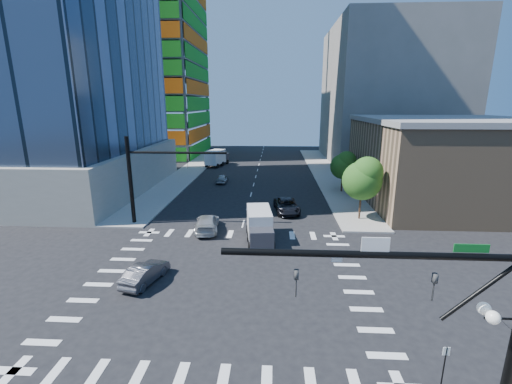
{
  "coord_description": "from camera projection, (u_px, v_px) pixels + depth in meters",
  "views": [
    {
      "loc": [
        3.22,
        -21.9,
        12.3
      ],
      "look_at": [
        1.58,
        8.0,
        4.53
      ],
      "focal_mm": 24.0,
      "sensor_mm": 36.0,
      "label": 1
    }
  ],
  "objects": [
    {
      "name": "box_truck_far",
      "position": [
        217.0,
        159.0,
        69.37
      ],
      "size": [
        4.17,
        6.64,
        3.24
      ],
      "rotation": [
        0.0,
        0.0,
        2.87
      ],
      "color": "black",
      "rests_on": "ground"
    },
    {
      "name": "car_sb_mid",
      "position": [
        222.0,
        179.0,
        54.49
      ],
      "size": [
        1.61,
        3.97,
        1.35
      ],
      "primitive_type": "imported",
      "rotation": [
        0.0,
        0.0,
        3.14
      ],
      "color": "#929598",
      "rests_on": "ground"
    },
    {
      "name": "bg_building_ne",
      "position": [
        387.0,
        95.0,
        72.63
      ],
      "size": [
        24.0,
        30.0,
        28.0
      ],
      "primitive_type": "cube",
      "color": "slate",
      "rests_on": "ground"
    },
    {
      "name": "car_sb_near",
      "position": [
        207.0,
        223.0,
        33.98
      ],
      "size": [
        2.81,
        5.61,
        1.57
      ],
      "primitive_type": "imported",
      "rotation": [
        0.0,
        0.0,
        3.26
      ],
      "color": "#B8B8B8",
      "rests_on": "ground"
    },
    {
      "name": "no_parking_sign",
      "position": [
        444.0,
        363.0,
        14.81
      ],
      "size": [
        0.3,
        0.06,
        2.2
      ],
      "color": "black",
      "rests_on": "ground"
    },
    {
      "name": "car_nb_far",
      "position": [
        287.0,
        206.0,
        39.69
      ],
      "size": [
        3.21,
        5.84,
        1.55
      ],
      "primitive_type": "imported",
      "rotation": [
        0.0,
        0.0,
        0.12
      ],
      "color": "black",
      "rests_on": "ground"
    },
    {
      "name": "sidewalk_ne",
      "position": [
        325.0,
        172.0,
        62.4
      ],
      "size": [
        5.0,
        60.0,
        0.15
      ],
      "primitive_type": "cube",
      "color": "gray",
      "rests_on": "ground"
    },
    {
      "name": "signal_mast_se",
      "position": [
        492.0,
        327.0,
        11.49
      ],
      "size": [
        10.51,
        2.48,
        9.0
      ],
      "color": "black",
      "rests_on": "sidewalk_se"
    },
    {
      "name": "car_sb_cross",
      "position": [
        145.0,
        273.0,
        24.14
      ],
      "size": [
        2.49,
        4.46,
        1.39
      ],
      "primitive_type": "imported",
      "rotation": [
        0.0,
        0.0,
        2.89
      ],
      "color": "#4C4B50",
      "rests_on": "ground"
    },
    {
      "name": "ground",
      "position": [
        228.0,
        281.0,
        24.43
      ],
      "size": [
        160.0,
        160.0,
        0.0
      ],
      "primitive_type": "plane",
      "color": "black",
      "rests_on": "ground"
    },
    {
      "name": "tree_north",
      "position": [
        344.0,
        165.0,
        47.77
      ],
      "size": [
        3.54,
        3.52,
        5.78
      ],
      "color": "#382316",
      "rests_on": "sidewalk_ne"
    },
    {
      "name": "box_truck_near",
      "position": [
        260.0,
        229.0,
        31.06
      ],
      "size": [
        2.9,
        5.6,
        2.82
      ],
      "rotation": [
        0.0,
        0.0,
        0.12
      ],
      "color": "black",
      "rests_on": "ground"
    },
    {
      "name": "commercial_building",
      "position": [
        448.0,
        161.0,
        43.02
      ],
      "size": [
        20.5,
        22.5,
        10.6
      ],
      "color": "#8E7152",
      "rests_on": "ground"
    },
    {
      "name": "signal_mast_nw",
      "position": [
        144.0,
        173.0,
        34.69
      ],
      "size": [
        10.2,
        0.4,
        9.0
      ],
      "color": "black",
      "rests_on": "sidewalk_nw"
    },
    {
      "name": "sidewalk_nw",
      "position": [
        190.0,
        171.0,
        63.73
      ],
      "size": [
        5.0,
        60.0,
        0.15
      ],
      "primitive_type": "cube",
      "color": "gray",
      "rests_on": "ground"
    },
    {
      "name": "tree_south",
      "position": [
        364.0,
        178.0,
        36.01
      ],
      "size": [
        4.16,
        4.16,
        6.82
      ],
      "color": "#382316",
      "rests_on": "sidewalk_ne"
    },
    {
      "name": "construction_building",
      "position": [
        144.0,
        49.0,
        79.55
      ],
      "size": [
        25.16,
        34.5,
        70.6
      ],
      "color": "slate",
      "rests_on": "ground"
    },
    {
      "name": "road_markings",
      "position": [
        228.0,
        281.0,
        24.42
      ],
      "size": [
        20.0,
        20.0,
        0.01
      ],
      "primitive_type": "cube",
      "color": "silver",
      "rests_on": "ground"
    }
  ]
}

